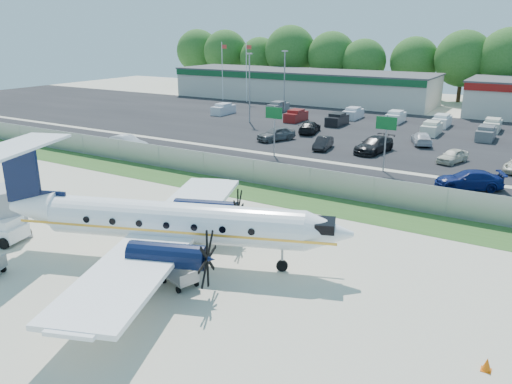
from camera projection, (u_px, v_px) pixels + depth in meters
The scene contains 27 objects.
ground at pixel (199, 262), 26.78m from camera, with size 170.00×170.00×0.00m, color beige.
grass_verge at pixel (298, 200), 36.60m from camera, with size 170.00×4.00×0.02m, color #2D561E.
access_road at pixel (334, 177), 42.32m from camera, with size 170.00×8.00×0.02m, color black.
parking_lot at pixel (401, 135), 59.50m from camera, with size 170.00×32.00×0.02m, color black.
perimeter_fence at pixel (310, 180), 37.93m from camera, with size 120.00×0.06×1.99m.
building_west at pixel (301, 85), 88.32m from camera, with size 46.40×12.40×5.24m.
sign_left at pixel (274, 120), 48.29m from camera, with size 1.80×0.26×5.00m.
sign_mid at pixel (386, 131), 42.95m from camera, with size 1.80×0.26×5.00m.
flagpole_west at pixel (223, 68), 87.47m from camera, with size 1.06×0.12×10.00m.
flagpole_east at pixel (247, 69), 85.04m from camera, with size 1.06×0.12×10.00m.
light_pole_nw at pixel (249, 83), 65.96m from camera, with size 0.90×0.35×9.09m.
light_pole_sw at pixel (284, 77), 74.14m from camera, with size 0.90×0.35×9.09m.
tree_line at pixel (454, 102), 87.31m from camera, with size 112.00×6.00×14.00m, color #245819, non-canonical shape.
aircraft at pixel (168, 221), 26.18m from camera, with size 19.62×19.11×6.03m.
pushback_tug at pixel (2, 230), 29.26m from camera, with size 3.09×2.53×1.51m.
baggage_cart_near at pixel (180, 276), 24.28m from camera, with size 2.13×1.65×0.98m.
cone_nose at pixel (487, 365), 18.19m from camera, with size 0.37×0.37×0.52m.
cone_starboard_wing at pixel (317, 186), 38.88m from camera, with size 0.41×0.41×0.59m.
road_car_west at pixel (127, 150), 51.75m from camera, with size 1.66×4.77×1.57m, color silver.
road_car_mid at pixel (468, 189), 39.24m from camera, with size 2.06×5.07×1.47m, color navy.
parked_car_a at pixel (276, 141), 56.42m from camera, with size 1.85×4.60×1.57m, color #595B5E.
parked_car_b at pixel (323, 149), 52.36m from camera, with size 1.36×3.91×1.29m, color black.
parked_car_c at pixel (373, 153), 50.88m from camera, with size 2.23×5.49×1.59m, color black.
parked_car_d at pixel (452, 163), 46.99m from camera, with size 1.53×3.80×1.29m, color beige.
parked_car_f at pixel (309, 133), 60.67m from camera, with size 1.97×4.85×1.41m, color black.
parked_car_g at pixel (421, 144), 54.51m from camera, with size 1.87×4.59×1.33m, color silver.
far_parking_rows at pixel (412, 128), 63.59m from camera, with size 56.00×10.00×1.60m, color gray, non-canonical shape.
Camera 1 is at (15.04, -19.34, 11.86)m, focal length 35.00 mm.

